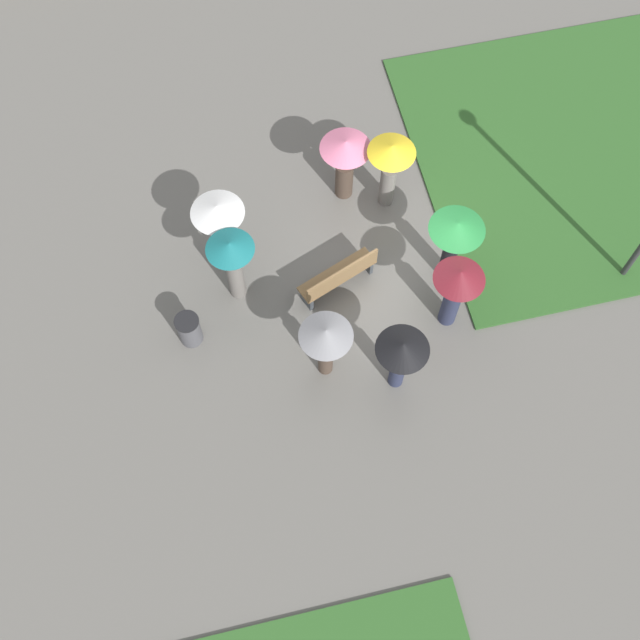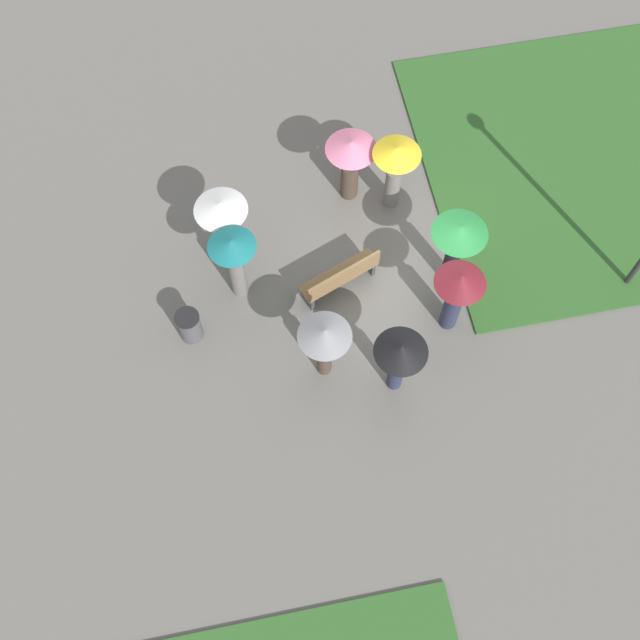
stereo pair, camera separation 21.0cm
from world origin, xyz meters
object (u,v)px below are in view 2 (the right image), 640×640
(crowd_person_yellow, at_px, (395,165))
(crowd_person_maroon, at_px, (457,291))
(crowd_person_white, at_px, (222,217))
(park_bench, at_px, (341,277))
(crowd_person_pink, at_px, (351,159))
(crowd_person_grey, at_px, (325,340))
(trash_bin, at_px, (190,326))
(crowd_person_green, at_px, (457,240))
(crowd_person_teal, at_px, (234,258))
(crowd_person_black, at_px, (400,356))

(crowd_person_yellow, relative_size, crowd_person_maroon, 0.98)
(crowd_person_white, bearing_deg, park_bench, -92.97)
(crowd_person_pink, bearing_deg, crowd_person_maroon, 38.47)
(park_bench, height_order, crowd_person_grey, crowd_person_grey)
(crowd_person_yellow, bearing_deg, park_bench, 66.22)
(trash_bin, relative_size, crowd_person_maroon, 0.41)
(crowd_person_green, bearing_deg, crowd_person_maroon, 157.79)
(park_bench, bearing_deg, crowd_person_maroon, 127.74)
(crowd_person_teal, xyz_separation_m, crowd_person_green, (-4.23, 0.51, 0.11))
(crowd_person_yellow, relative_size, crowd_person_black, 1.07)
(crowd_person_pink, relative_size, crowd_person_teal, 0.91)
(crowd_person_yellow, xyz_separation_m, crowd_person_pink, (0.83, -0.41, -0.11))
(park_bench, bearing_deg, crowd_person_black, 83.42)
(crowd_person_green, xyz_separation_m, crowd_person_black, (1.62, 2.08, -0.10))
(park_bench, xyz_separation_m, trash_bin, (3.10, 0.45, -0.07))
(crowd_person_yellow, bearing_deg, crowd_person_teal, 37.99)
(trash_bin, distance_m, crowd_person_white, 2.21)
(crowd_person_grey, bearing_deg, crowd_person_pink, 107.16)
(trash_bin, relative_size, crowd_person_black, 0.45)
(park_bench, xyz_separation_m, crowd_person_black, (-0.59, 2.23, 0.85))
(trash_bin, bearing_deg, crowd_person_white, -120.35)
(park_bench, height_order, crowd_person_yellow, crowd_person_yellow)
(crowd_person_teal, xyz_separation_m, crowd_person_maroon, (-3.96, 1.52, 0.05))
(crowd_person_white, distance_m, crowd_person_black, 4.40)
(trash_bin, height_order, crowd_person_teal, crowd_person_teal)
(crowd_person_teal, xyz_separation_m, crowd_person_black, (-2.60, 2.59, 0.01))
(crowd_person_white, distance_m, crowd_person_pink, 2.93)
(crowd_person_grey, distance_m, crowd_person_black, 1.37)
(trash_bin, bearing_deg, park_bench, -171.76)
(crowd_person_grey, bearing_deg, crowd_person_teal, 159.27)
(crowd_person_pink, bearing_deg, crowd_person_teal, -37.03)
(crowd_person_yellow, height_order, crowd_person_black, crowd_person_yellow)
(trash_bin, height_order, crowd_person_green, crowd_person_green)
(crowd_person_pink, bearing_deg, crowd_person_yellow, 81.48)
(trash_bin, distance_m, crowd_person_black, 4.20)
(crowd_person_pink, bearing_deg, crowd_person_green, 50.82)
(crowd_person_teal, relative_size, crowd_person_black, 1.09)
(crowd_person_pink, xyz_separation_m, crowd_person_teal, (2.66, 1.88, 0.09))
(crowd_person_yellow, height_order, crowd_person_maroon, crowd_person_maroon)
(crowd_person_maroon, bearing_deg, crowd_person_pink, -128.97)
(trash_bin, xyz_separation_m, crowd_person_white, (-1.00, -1.70, 0.99))
(crowd_person_green, bearing_deg, crowd_person_yellow, 12.89)
(park_bench, xyz_separation_m, crowd_person_teal, (2.01, -0.36, 0.83))
(crowd_person_green, height_order, crowd_person_grey, crowd_person_green)
(crowd_person_pink, bearing_deg, crowd_person_grey, -0.90)
(crowd_person_green, bearing_deg, crowd_person_pink, 25.77)
(park_bench, distance_m, crowd_person_green, 2.41)
(crowd_person_white, bearing_deg, crowd_person_maroon, -92.97)
(crowd_person_yellow, relative_size, crowd_person_teal, 0.98)
(crowd_person_white, xyz_separation_m, crowd_person_teal, (-0.09, 0.89, -0.08))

